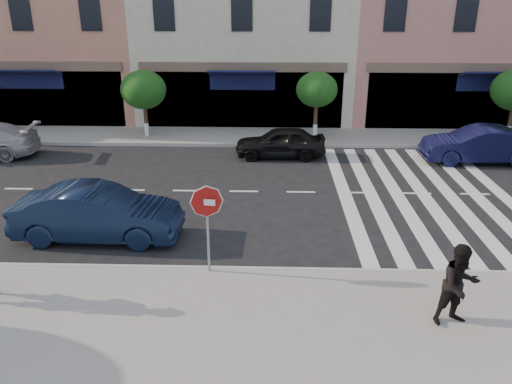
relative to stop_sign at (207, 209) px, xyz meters
name	(u,v)px	position (x,y,z in m)	size (l,w,h in m)	color
ground	(236,245)	(0.54, 1.67, -1.78)	(120.00, 120.00, 0.00)	black
sidewalk_near	(224,327)	(0.54, -2.08, -1.71)	(60.00, 4.50, 0.15)	gray
sidewalk_far	(252,137)	(0.54, 12.67, -1.71)	(60.00, 3.00, 0.15)	gray
building_centre	(247,12)	(0.04, 18.67, 3.72)	(11.00, 9.00, 11.00)	beige
street_tree_wb	(143,90)	(-4.46, 12.47, 0.52)	(2.10, 2.10, 3.06)	#473323
street_tree_c	(317,90)	(3.54, 12.47, 0.57)	(1.90, 1.90, 3.04)	#473323
stop_sign	(207,209)	(0.00, 0.00, 0.00)	(0.78, 0.15, 2.22)	gray
walker	(459,285)	(5.25, -1.88, -0.75)	(0.86, 0.67, 1.76)	black
car_near_mid	(98,213)	(-3.32, 1.97, -1.03)	(1.60, 4.58, 1.51)	#0D1931
car_far_mid	(280,142)	(1.86, 9.72, -1.14)	(1.51, 3.75, 1.28)	black
car_far_right	(479,145)	(9.91, 9.27, -1.05)	(1.56, 4.46, 1.47)	black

